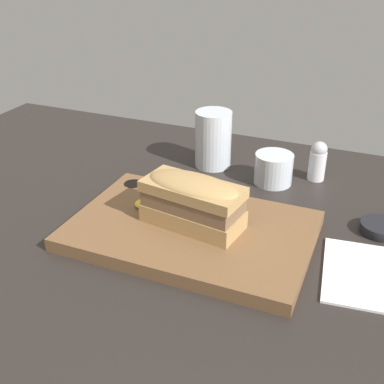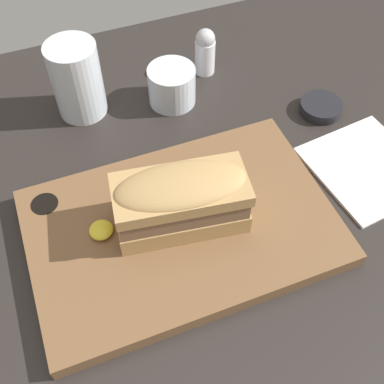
% 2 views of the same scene
% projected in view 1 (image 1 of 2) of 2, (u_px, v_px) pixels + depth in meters
% --- Properties ---
extents(dining_table, '(1.47, 0.96, 0.02)m').
position_uv_depth(dining_table, '(194.00, 248.00, 0.78)').
color(dining_table, '#282321').
rests_on(dining_table, ground).
extents(serving_board, '(0.39, 0.26, 0.02)m').
position_uv_depth(serving_board, '(191.00, 230.00, 0.79)').
color(serving_board, brown).
rests_on(serving_board, dining_table).
extents(sandwich, '(0.17, 0.10, 0.08)m').
position_uv_depth(sandwich, '(193.00, 200.00, 0.76)').
color(sandwich, tan).
rests_on(sandwich, serving_board).
extents(mustard_dollop, '(0.03, 0.03, 0.01)m').
position_uv_depth(mustard_dollop, '(143.00, 204.00, 0.83)').
color(mustard_dollop, yellow).
rests_on(mustard_dollop, serving_board).
extents(water_glass, '(0.08, 0.08, 0.12)m').
position_uv_depth(water_glass, '(213.00, 143.00, 1.01)').
color(water_glass, silver).
rests_on(water_glass, dining_table).
extents(wine_glass, '(0.08, 0.08, 0.06)m').
position_uv_depth(wine_glass, '(273.00, 170.00, 0.95)').
color(wine_glass, silver).
rests_on(wine_glass, dining_table).
extents(napkin, '(0.17, 0.17, 0.00)m').
position_uv_depth(napkin, '(376.00, 276.00, 0.70)').
color(napkin, white).
rests_on(napkin, dining_table).
extents(salt_shaker, '(0.03, 0.03, 0.08)m').
position_uv_depth(salt_shaker, '(318.00, 160.00, 0.96)').
color(salt_shaker, white).
rests_on(salt_shaker, dining_table).
extents(condiment_dish, '(0.07, 0.07, 0.02)m').
position_uv_depth(condiment_dish, '(380.00, 228.00, 0.80)').
color(condiment_dish, black).
rests_on(condiment_dish, dining_table).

